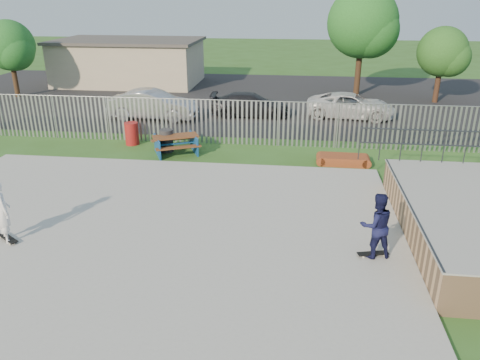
# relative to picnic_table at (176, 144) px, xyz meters

# --- Properties ---
(ground) EXTENTS (120.00, 120.00, 0.00)m
(ground) POSITION_rel_picnic_table_xyz_m (0.62, -7.39, -0.40)
(ground) COLOR #325B1F
(ground) RESTS_ON ground
(concrete_slab) EXTENTS (15.00, 12.00, 0.15)m
(concrete_slab) POSITION_rel_picnic_table_xyz_m (0.62, -7.39, -0.33)
(concrete_slab) COLOR #A3A39E
(concrete_slab) RESTS_ON ground
(quarter_pipe) EXTENTS (5.50, 7.05, 2.19)m
(quarter_pipe) POSITION_rel_picnic_table_xyz_m (10.12, -6.35, 0.15)
(quarter_pipe) COLOR tan
(quarter_pipe) RESTS_ON ground
(fence) EXTENTS (26.04, 16.02, 2.00)m
(fence) POSITION_rel_picnic_table_xyz_m (1.62, -2.80, 0.60)
(fence) COLOR gray
(fence) RESTS_ON ground
(picnic_table) EXTENTS (2.35, 2.19, 0.79)m
(picnic_table) POSITION_rel_picnic_table_xyz_m (0.00, 0.00, 0.00)
(picnic_table) COLOR brown
(picnic_table) RESTS_ON ground
(funbox) EXTENTS (1.79, 0.92, 0.35)m
(funbox) POSITION_rel_picnic_table_xyz_m (6.95, -0.50, -0.23)
(funbox) COLOR brown
(funbox) RESTS_ON ground
(trash_bin_red) EXTENTS (0.60, 0.60, 1.01)m
(trash_bin_red) POSITION_rel_picnic_table_xyz_m (-2.27, 1.02, 0.10)
(trash_bin_red) COLOR maroon
(trash_bin_red) RESTS_ON ground
(trash_bin_grey) EXTENTS (0.58, 0.58, 0.97)m
(trash_bin_grey) POSITION_rel_picnic_table_xyz_m (-0.47, 0.23, 0.08)
(trash_bin_grey) COLOR #2A2A2C
(trash_bin_grey) RESTS_ON ground
(parking_lot) EXTENTS (40.00, 18.00, 0.02)m
(parking_lot) POSITION_rel_picnic_table_xyz_m (0.62, 11.61, -0.39)
(parking_lot) COLOR black
(parking_lot) RESTS_ON ground
(car_silver) EXTENTS (4.77, 1.79, 1.55)m
(car_silver) POSITION_rel_picnic_table_xyz_m (-2.62, 5.48, 0.39)
(car_silver) COLOR #BCBBC0
(car_silver) RESTS_ON parking_lot
(car_dark) EXTENTS (4.45, 2.01, 1.26)m
(car_dark) POSITION_rel_picnic_table_xyz_m (2.52, 6.74, 0.25)
(car_dark) COLOR black
(car_dark) RESTS_ON parking_lot
(car_white) EXTENTS (4.94, 2.68, 1.31)m
(car_white) POSITION_rel_picnic_table_xyz_m (7.95, 7.08, 0.27)
(car_white) COLOR silver
(car_white) RESTS_ON parking_lot
(building) EXTENTS (10.40, 6.40, 3.20)m
(building) POSITION_rel_picnic_table_xyz_m (-7.38, 15.61, 1.21)
(building) COLOR #BEB092
(building) RESTS_ON ground
(tree_left) EXTENTS (3.14, 3.14, 4.84)m
(tree_left) POSITION_rel_picnic_table_xyz_m (-13.16, 10.09, 2.85)
(tree_left) COLOR #452F1B
(tree_left) RESTS_ON ground
(tree_mid) EXTENTS (4.43, 4.43, 6.83)m
(tree_mid) POSITION_rel_picnic_table_xyz_m (8.94, 13.26, 4.20)
(tree_mid) COLOR #412B1A
(tree_mid) RESTS_ON ground
(tree_right) EXTENTS (2.95, 2.95, 4.56)m
(tree_right) POSITION_rel_picnic_table_xyz_m (13.57, 11.61, 2.66)
(tree_right) COLOR #462B1C
(tree_right) RESTS_ON ground
(skateboard_a) EXTENTS (0.82, 0.39, 0.08)m
(skateboard_a) POSITION_rel_picnic_table_xyz_m (7.10, -7.77, -0.22)
(skateboard_a) COLOR black
(skateboard_a) RESTS_ON concrete_slab
(skateboard_b) EXTENTS (0.78, 0.61, 0.08)m
(skateboard_b) POSITION_rel_picnic_table_xyz_m (-2.62, -8.14, -0.22)
(skateboard_b) COLOR black
(skateboard_b) RESTS_ON concrete_slab
(skater_navy) EXTENTS (0.97, 0.84, 1.73)m
(skater_navy) POSITION_rel_picnic_table_xyz_m (7.10, -7.77, 0.61)
(skater_navy) COLOR #121439
(skater_navy) RESTS_ON concrete_slab
(skater_white) EXTENTS (0.74, 0.73, 1.73)m
(skater_white) POSITION_rel_picnic_table_xyz_m (-2.62, -8.14, 0.61)
(skater_white) COLOR white
(skater_white) RESTS_ON concrete_slab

